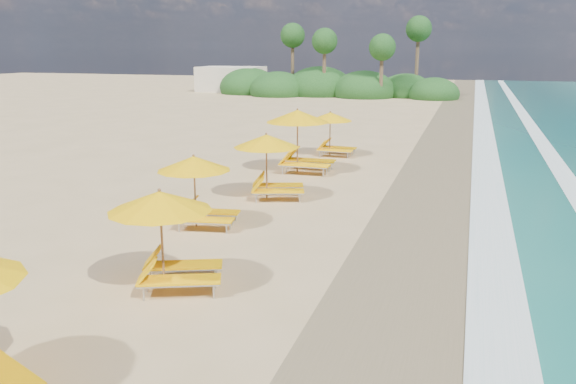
# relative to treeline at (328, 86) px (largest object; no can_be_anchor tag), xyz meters

# --- Properties ---
(ground) EXTENTS (160.00, 160.00, 0.00)m
(ground) POSITION_rel_treeline_xyz_m (9.94, -45.51, -1.00)
(ground) COLOR tan
(ground) RESTS_ON ground
(wet_sand) EXTENTS (4.00, 160.00, 0.01)m
(wet_sand) POSITION_rel_treeline_xyz_m (13.94, -45.51, -0.99)
(wet_sand) COLOR olive
(wet_sand) RESTS_ON ground
(surf_foam) EXTENTS (4.00, 160.00, 0.01)m
(surf_foam) POSITION_rel_treeline_xyz_m (16.64, -45.51, -0.97)
(surf_foam) COLOR white
(surf_foam) RESTS_ON ground
(station_2) EXTENTS (2.92, 2.88, 2.25)m
(station_2) POSITION_rel_treeline_xyz_m (8.67, -49.92, 0.26)
(station_2) COLOR olive
(station_2) RESTS_ON ground
(station_3) EXTENTS (2.58, 2.46, 2.15)m
(station_3) POSITION_rel_treeline_xyz_m (7.33, -45.67, 0.21)
(station_3) COLOR olive
(station_3) RESTS_ON ground
(station_4) EXTENTS (2.91, 2.85, 2.29)m
(station_4) POSITION_rel_treeline_xyz_m (8.23, -41.96, 0.29)
(station_4) COLOR olive
(station_4) RESTS_ON ground
(station_5) EXTENTS (2.89, 2.67, 2.67)m
(station_5) POSITION_rel_treeline_xyz_m (8.02, -37.49, 0.50)
(station_5) COLOR olive
(station_5) RESTS_ON ground
(station_6) EXTENTS (2.33, 2.16, 2.14)m
(station_6) POSITION_rel_treeline_xyz_m (8.40, -33.43, 0.20)
(station_6) COLOR olive
(station_6) RESTS_ON ground
(treeline) EXTENTS (25.80, 8.80, 9.74)m
(treeline) POSITION_rel_treeline_xyz_m (0.00, 0.00, 0.00)
(treeline) COLOR #163D14
(treeline) RESTS_ON ground
(beach_building) EXTENTS (7.00, 5.00, 2.80)m
(beach_building) POSITION_rel_treeline_xyz_m (-12.06, 2.49, 0.40)
(beach_building) COLOR beige
(beach_building) RESTS_ON ground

